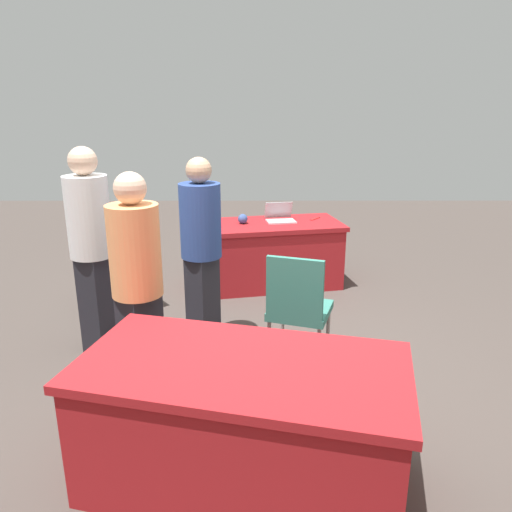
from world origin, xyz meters
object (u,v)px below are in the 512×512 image
object	(u,v)px
table_foreground	(271,253)
laptop_silver	(280,218)
person_presenter	(201,244)
table_mid_left	(243,422)
person_organiser	(137,279)
person_attendee_browsing	(91,241)
chair_tucked_left	(119,256)
chair_near_front	(298,305)
scissors_red	(315,219)
yarn_ball	(243,219)

from	to	relation	value
table_foreground	laptop_silver	distance (m)	0.42
person_presenter	table_mid_left	bearing A→B (deg)	40.18
table_mid_left	person_organiser	xyz separation A→B (m)	(0.72, -0.83, 0.52)
table_mid_left	person_attendee_browsing	bearing A→B (deg)	-50.88
chair_tucked_left	person_attendee_browsing	world-z (taller)	person_attendee_browsing
chair_near_front	chair_tucked_left	world-z (taller)	chair_tucked_left
chair_tucked_left	person_attendee_browsing	size ratio (longest dim) A/B	0.58
table_foreground	scissors_red	xyz separation A→B (m)	(-0.51, -0.19, 0.36)
table_foreground	person_organiser	bearing A→B (deg)	66.95
chair_tucked_left	person_organiser	size ratio (longest dim) A/B	0.61
scissors_red	chair_tucked_left	bearing A→B (deg)	-29.59
table_foreground	laptop_silver	bearing A→B (deg)	-140.73
table_foreground	person_attendee_browsing	world-z (taller)	person_attendee_browsing
person_attendee_browsing	laptop_silver	distance (m)	2.31
person_attendee_browsing	table_foreground	bearing A→B (deg)	150.24
chair_near_front	yarn_ball	size ratio (longest dim) A/B	8.87
person_presenter	scissors_red	world-z (taller)	person_presenter
yarn_ball	person_presenter	bearing A→B (deg)	77.39
chair_tucked_left	scissors_red	size ratio (longest dim) A/B	5.42
chair_near_front	scissors_red	distance (m)	2.19
person_attendee_browsing	chair_tucked_left	bearing A→B (deg)	-164.18
laptop_silver	yarn_ball	world-z (taller)	laptop_silver
table_mid_left	person_attendee_browsing	world-z (taller)	person_attendee_browsing
table_foreground	person_presenter	distance (m)	1.65
person_attendee_browsing	yarn_ball	bearing A→B (deg)	156.35
person_attendee_browsing	scissors_red	distance (m)	2.69
chair_tucked_left	table_mid_left	bearing A→B (deg)	172.41
table_mid_left	chair_near_front	size ratio (longest dim) A/B	1.93
table_mid_left	person_organiser	distance (m)	1.21
person_organiser	scissors_red	distance (m)	2.89
scissors_red	person_presenter	bearing A→B (deg)	0.56
chair_near_front	person_presenter	distance (m)	0.99
table_foreground	chair_near_front	distance (m)	1.97
person_organiser	laptop_silver	size ratio (longest dim) A/B	4.41
chair_near_front	person_organiser	bearing A→B (deg)	-144.99
person_organiser	yarn_ball	distance (m)	2.34
table_foreground	table_mid_left	size ratio (longest dim) A/B	0.91
chair_tucked_left	person_presenter	size ratio (longest dim) A/B	0.61
chair_tucked_left	yarn_ball	distance (m)	1.42
person_attendee_browsing	table_mid_left	bearing A→B (deg)	53.05
person_presenter	table_foreground	bearing A→B (deg)	-176.50
table_foreground	yarn_ball	distance (m)	0.53
chair_near_front	person_attendee_browsing	size ratio (longest dim) A/B	0.57
laptop_silver	scissors_red	bearing A→B (deg)	-174.95
person_presenter	laptop_silver	distance (m)	1.69
person_attendee_browsing	laptop_silver	size ratio (longest dim) A/B	4.68
chair_near_front	scissors_red	xyz separation A→B (m)	(-0.37, -2.15, 0.18)
person_presenter	chair_tucked_left	bearing A→B (deg)	-100.15
person_attendee_browsing	laptop_silver	xyz separation A→B (m)	(-1.60, -1.66, -0.18)
person_attendee_browsing	laptop_silver	bearing A→B (deg)	149.84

